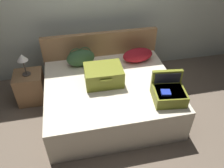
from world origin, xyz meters
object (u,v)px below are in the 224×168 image
table_lamp (22,59)px  hard_case_medium (169,93)px  duffel_bag (81,58)px  hard_case_large (104,75)px  nightstand (30,87)px  pillow_near_headboard (138,55)px  bed (110,98)px

table_lamp → hard_case_medium: bearing=-27.4°
hard_case_medium → duffel_bag: 1.49m
hard_case_large → nightstand: size_ratio=1.03×
hard_case_medium → duffel_bag: (-1.07, 1.03, 0.04)m
hard_case_medium → pillow_near_headboard: size_ratio=0.89×
bed → duffel_bag: 0.80m
hard_case_medium → table_lamp: 2.18m
nightstand → table_lamp: (0.00, 0.00, 0.55)m
nightstand → table_lamp: table_lamp is taller
bed → duffel_bag: duffel_bag is taller
bed → nightstand: bearing=156.3°
nightstand → table_lamp: bearing=0.0°
duffel_bag → table_lamp: bearing=-177.9°
hard_case_large → bed: bearing=-39.4°
bed → hard_case_large: 0.42m
pillow_near_headboard → table_lamp: 1.81m
nightstand → hard_case_large: bearing=-22.2°
pillow_near_headboard → nightstand: size_ratio=0.97×
bed → duffel_bag: size_ratio=4.06×
nightstand → table_lamp: 0.55m
hard_case_large → pillow_near_headboard: bearing=35.9°
pillow_near_headboard → nightstand: (-1.80, 0.01, -0.40)m
bed → hard_case_large: (-0.09, 0.07, 0.41)m
hard_case_medium → table_lamp: size_ratio=1.26×
hard_case_medium → table_lamp: (-1.93, 1.00, 0.15)m
hard_case_large → table_lamp: 1.25m
hard_case_large → pillow_near_headboard: hard_case_large is taller
nightstand → table_lamp: size_ratio=1.45×
hard_case_medium → duffel_bag: bearing=143.0°
hard_case_large → pillow_near_headboard: 0.80m
hard_case_large → table_lamp: size_ratio=1.50×
bed → pillow_near_headboard: size_ratio=3.69×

